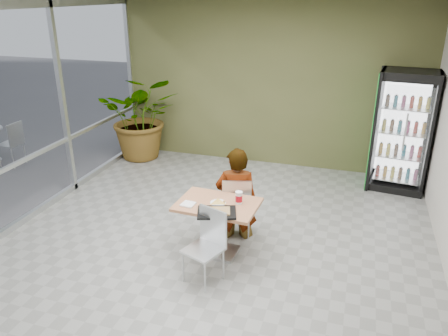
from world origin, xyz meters
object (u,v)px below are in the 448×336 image
Objects in this scene: dining_table at (218,218)px; potted_plant at (142,117)px; beverage_fridge at (403,132)px; soda_cup at (239,198)px; chair_far at (237,203)px; chair_near at (208,239)px; cafeteria_tray at (217,213)px; seated_woman at (236,202)px.

potted_plant is (-2.66, 3.07, 0.35)m from dining_table.
beverage_fridge is 5.06m from potted_plant.
beverage_fridge is (2.13, 2.94, 0.22)m from soda_cup.
potted_plant is (-2.79, 2.57, 0.35)m from chair_far.
chair_near is 0.44× the size of beverage_fridge.
potted_plant reaches higher than dining_table.
beverage_fridge is at bearing 54.89° from cafeteria_tray.
soda_cup is 0.08× the size of beverage_fridge.
potted_plant is at bearing -173.49° from beverage_fridge.
cafeteria_tray is at bearing -117.90° from soda_cup.
chair_far is 3.81m from potted_plant.
chair_near is 0.36m from cafeteria_tray.
seated_woman is at bearing 79.52° from dining_table.
cafeteria_tray is (0.02, 0.28, 0.23)m from chair_near.
cafeteria_tray is (-0.02, -0.82, 0.25)m from seated_woman.
dining_table is at bearing -121.34° from beverage_fridge.
beverage_fridge is (2.29, 2.47, 0.53)m from seated_woman.
beverage_fridge is (2.40, 3.02, 0.51)m from dining_table.
soda_cup is (0.17, -0.47, 0.31)m from seated_woman.
beverage_fridge reaches higher than chair_far.
chair_far is at bearing 103.73° from seated_woman.
chair_near is 1.92× the size of cafeteria_tray.
seated_woman reaches higher than chair_near.
potted_plant is (-2.93, 2.99, 0.05)m from soda_cup.
soda_cup is at bearing 96.02° from seated_woman.
soda_cup reaches higher than cafeteria_tray.
soda_cup reaches higher than dining_table.
chair_near is (-0.06, -1.05, 0.00)m from chair_far.
dining_table is 0.55m from chair_near.
seated_woman is 0.59m from soda_cup.
soda_cup reaches higher than chair_near.
dining_table is 0.40m from soda_cup.
soda_cup is 0.40m from cafeteria_tray.
seated_woman is at bearing 109.39° from soda_cup.
chair_far is 1.91× the size of cafeteria_tray.
dining_table is 0.52m from chair_far.
potted_plant is (-2.74, 3.35, 0.12)m from cafeteria_tray.
seated_woman is 0.86m from cafeteria_tray.
cafeteria_tray is at bearing -50.64° from potted_plant.
seated_woman reaches higher than cafeteria_tray.
seated_woman is at bearing -76.27° from chair_far.
chair_near is 0.52× the size of potted_plant.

